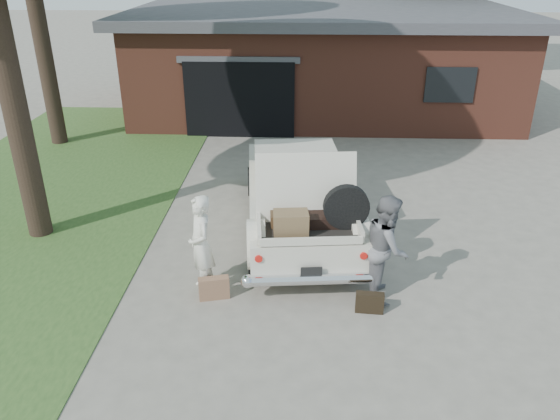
{
  "coord_description": "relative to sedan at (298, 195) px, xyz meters",
  "views": [
    {
      "loc": [
        0.36,
        -7.66,
        5.05
      ],
      "look_at": [
        0.0,
        0.6,
        1.1
      ],
      "focal_mm": 35.0,
      "sensor_mm": 36.0,
      "label": 1
    }
  ],
  "objects": [
    {
      "name": "woman_left",
      "position": [
        -1.52,
        -2.2,
        0.08
      ],
      "size": [
        0.61,
        0.71,
        1.66
      ],
      "primitive_type": "imported",
      "rotation": [
        0.0,
        0.0,
        -1.14
      ],
      "color": "silver",
      "rests_on": "ground"
    },
    {
      "name": "ground",
      "position": [
        -0.29,
        -2.04,
        -0.75
      ],
      "size": [
        90.0,
        90.0,
        0.0
      ],
      "primitive_type": "plane",
      "color": "gray",
      "rests_on": "ground"
    },
    {
      "name": "house",
      "position": [
        0.69,
        9.43,
        0.92
      ],
      "size": [
        12.8,
        7.8,
        3.3
      ],
      "color": "brown",
      "rests_on": "ground"
    },
    {
      "name": "suitcase_left",
      "position": [
        -1.3,
        -2.46,
        -0.56
      ],
      "size": [
        0.51,
        0.27,
        0.37
      ],
      "primitive_type": "cube",
      "rotation": [
        0.0,
        0.0,
        0.24
      ],
      "color": "#93664A",
      "rests_on": "ground"
    },
    {
      "name": "suitcase_right",
      "position": [
        1.14,
        -2.72,
        -0.59
      ],
      "size": [
        0.44,
        0.17,
        0.33
      ],
      "primitive_type": "cube",
      "rotation": [
        0.0,
        0.0,
        -0.08
      ],
      "color": "black",
      "rests_on": "ground"
    },
    {
      "name": "sedan",
      "position": [
        0.0,
        0.0,
        0.0
      ],
      "size": [
        2.44,
        5.27,
        2.08
      ],
      "rotation": [
        0.0,
        0.0,
        0.1
      ],
      "color": "beige",
      "rests_on": "ground"
    },
    {
      "name": "grass_strip",
      "position": [
        -5.79,
        0.96,
        -0.74
      ],
      "size": [
        6.0,
        16.0,
        0.02
      ],
      "primitive_type": "cube",
      "color": "#2D4C1E",
      "rests_on": "ground"
    },
    {
      "name": "woman_right",
      "position": [
        1.41,
        -2.23,
        0.12
      ],
      "size": [
        0.73,
        0.9,
        1.74
      ],
      "primitive_type": "imported",
      "rotation": [
        0.0,
        0.0,
        1.48
      ],
      "color": "slate",
      "rests_on": "ground"
    }
  ]
}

